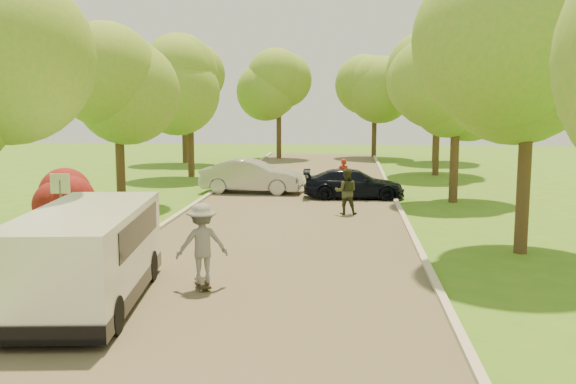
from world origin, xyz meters
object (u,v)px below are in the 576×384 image
(street_sign, at_px, (61,196))
(silver_sedan, at_px, (252,176))
(dark_sedan, at_px, (354,184))
(person_olive, at_px, (346,192))
(longboard, at_px, (203,283))
(person_striped, at_px, (343,176))
(minivan, at_px, (87,255))
(skateboarder, at_px, (202,243))

(street_sign, distance_m, silver_sedan, 12.50)
(dark_sedan, bearing_deg, person_olive, 173.19)
(longboard, xyz_separation_m, person_striped, (3.00, 15.54, 0.68))
(street_sign, distance_m, minivan, 5.20)
(minivan, bearing_deg, street_sign, 113.31)
(street_sign, bearing_deg, silver_sedan, 73.70)
(dark_sedan, bearing_deg, longboard, 163.45)
(street_sign, distance_m, longboard, 5.77)
(street_sign, xyz_separation_m, silver_sedan, (3.50, 11.97, -0.80))
(minivan, distance_m, longboard, 2.65)
(person_striped, bearing_deg, dark_sedan, 111.34)
(street_sign, bearing_deg, dark_sedan, 52.87)
(dark_sedan, height_order, longboard, dark_sedan)
(street_sign, height_order, minivan, street_sign)
(dark_sedan, relative_size, longboard, 4.56)
(person_olive, bearing_deg, street_sign, 40.55)
(person_striped, bearing_deg, skateboarder, 85.80)
(minivan, relative_size, skateboarder, 3.07)
(street_sign, relative_size, person_olive, 1.27)
(longboard, xyz_separation_m, person_olive, (3.15, 9.74, 0.76))
(dark_sedan, distance_m, skateboarder, 14.23)
(dark_sedan, relative_size, skateboarder, 2.41)
(street_sign, bearing_deg, longboard, -33.64)
(dark_sedan, bearing_deg, silver_sedan, 72.20)
(skateboarder, bearing_deg, street_sign, -54.87)
(silver_sedan, relative_size, dark_sedan, 1.07)
(minivan, height_order, longboard, minivan)
(silver_sedan, height_order, person_striped, person_striped)
(minivan, height_order, person_striped, minivan)
(longboard, xyz_separation_m, skateboarder, (0.00, -0.00, 0.91))
(minivan, xyz_separation_m, longboard, (2.06, 1.38, -0.94))
(person_olive, bearing_deg, minivan, 65.02)
(street_sign, xyz_separation_m, person_olive, (7.80, 6.65, -0.71))
(silver_sedan, bearing_deg, person_olive, -136.68)
(street_sign, bearing_deg, skateboarder, -33.64)
(person_striped, height_order, person_olive, person_olive)
(silver_sedan, distance_m, skateboarder, 15.11)
(minivan, distance_m, silver_sedan, 16.47)
(dark_sedan, xyz_separation_m, person_striped, (-0.45, 1.74, 0.15))
(person_striped, bearing_deg, minivan, 80.09)
(silver_sedan, bearing_deg, dark_sedan, -100.95)
(street_sign, xyz_separation_m, longboard, (4.65, -3.09, -1.46))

